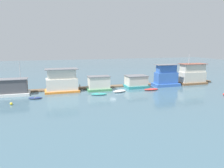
{
  "coord_description": "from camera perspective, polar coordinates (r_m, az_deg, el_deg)",
  "views": [
    {
      "loc": [
        -14.05,
        -48.36,
        10.55
      ],
      "look_at": [
        0.0,
        -1.0,
        1.4
      ],
      "focal_mm": 35.0,
      "sensor_mm": 36.0,
      "label": 1
    }
  ],
  "objects": [
    {
      "name": "mooring_post_centre",
      "position": [
        51.06,
        -8.39,
        -0.82
      ],
      "size": [
        0.2,
        0.2,
        1.27
      ],
      "primitive_type": "cylinder",
      "color": "brown",
      "rests_on": "ground_plane"
    },
    {
      "name": "houseboat_brown",
      "position": [
        61.66,
        20.23,
        2.34
      ],
      "size": [
        7.35,
        3.84,
        7.93
      ],
      "color": "brown",
      "rests_on": "ground_plane"
    },
    {
      "name": "dinghy_teal",
      "position": [
        45.78,
        -3.4,
        -2.62
      ],
      "size": [
        3.57,
        1.99,
        0.36
      ],
      "color": "teal",
      "rests_on": "ground_plane"
    },
    {
      "name": "dinghy_white",
      "position": [
        48.2,
        2.01,
        -1.86
      ],
      "size": [
        3.47,
        2.36,
        0.49
      ],
      "color": "white",
      "rests_on": "ground_plane"
    },
    {
      "name": "houseboat_orange",
      "position": [
        49.42,
        -12.98,
        0.68
      ],
      "size": [
        7.42,
        4.16,
        5.18
      ],
      "color": "orange",
      "rests_on": "ground_plane"
    },
    {
      "name": "houseboat_teal",
      "position": [
        53.41,
        6.3,
        0.61
      ],
      "size": [
        5.33,
        4.11,
        2.98
      ],
      "color": "teal",
      "rests_on": "ground_plane"
    },
    {
      "name": "buoy_red",
      "position": [
        50.72,
        27.22,
        -2.42
      ],
      "size": [
        0.48,
        0.48,
        0.48
      ],
      "primitive_type": "sphere",
      "color": "red",
      "rests_on": "ground_plane"
    },
    {
      "name": "houseboat_green",
      "position": [
        49.99,
        -3.46,
        0.13
      ],
      "size": [
        5.39,
        3.38,
        3.3
      ],
      "color": "#4C9360",
      "rests_on": "ground_plane"
    },
    {
      "name": "dinghy_navy",
      "position": [
        44.96,
        -19.4,
        -3.43
      ],
      "size": [
        2.78,
        1.64,
        0.39
      ],
      "color": "navy",
      "rests_on": "ground_plane"
    },
    {
      "name": "buoy_yellow",
      "position": [
        42.04,
        -24.83,
        -4.7
      ],
      "size": [
        0.48,
        0.48,
        0.48
      ],
      "primitive_type": "sphere",
      "color": "yellow",
      "rests_on": "ground_plane"
    },
    {
      "name": "dock_walkway",
      "position": [
        53.85,
        -1.08,
        -0.65
      ],
      "size": [
        59.6,
        2.16,
        0.3
      ],
      "primitive_type": "cube",
      "color": "brown",
      "rests_on": "ground_plane"
    },
    {
      "name": "dinghy_red",
      "position": [
        50.95,
        10.18,
        -1.38
      ],
      "size": [
        3.52,
        1.36,
        0.43
      ],
      "color": "red",
      "rests_on": "ground_plane"
    },
    {
      "name": "houseboat_blue",
      "position": [
        56.7,
        13.94,
        1.82
      ],
      "size": [
        6.59,
        3.65,
        5.45
      ],
      "color": "#3866B7",
      "rests_on": "ground_plane"
    },
    {
      "name": "houseboat_white",
      "position": [
        49.53,
        -24.32,
        -0.82
      ],
      "size": [
        6.24,
        3.69,
        7.15
      ],
      "color": "white",
      "rests_on": "ground_plane"
    },
    {
      "name": "ground_plane",
      "position": [
        51.46,
        -0.32,
        -1.34
      ],
      "size": [
        200.0,
        200.0,
        0.0
      ],
      "primitive_type": "plane",
      "color": "#426070"
    }
  ]
}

